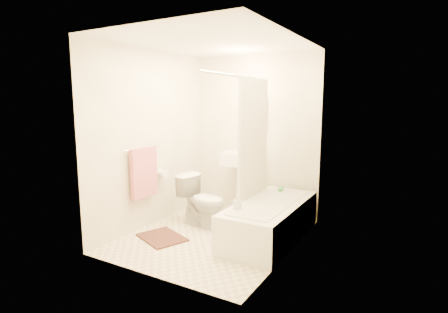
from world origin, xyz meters
The scene contains 17 objects.
floor centered at (0.00, 0.00, 0.00)m, with size 2.40×2.40×0.00m, color beige.
ceiling centered at (0.00, 0.00, 2.40)m, with size 2.40×2.40×0.00m, color white.
wall_back centered at (0.00, 1.20, 1.20)m, with size 2.00×0.02×2.40m, color beige.
wall_left centered at (-1.00, 0.00, 1.20)m, with size 0.02×2.40×2.40m, color beige.
wall_right centered at (1.00, 0.00, 1.20)m, with size 0.02×2.40×2.40m, color beige.
mirror centered at (0.00, 1.18, 1.50)m, with size 0.40×0.03×0.55m, color white.
curtain_rod centered at (0.30, 0.10, 2.00)m, with size 0.03×0.03×1.70m, color silver.
shower_curtain centered at (0.30, 0.50, 1.22)m, with size 0.04×0.80×1.55m, color silver.
towel_bar centered at (-0.96, -0.25, 1.10)m, with size 0.02×0.02×0.60m, color silver.
towel centered at (-0.93, -0.25, 0.78)m, with size 0.06×0.45×0.66m, color #CC7266.
toilet_paper centered at (-0.93, 0.12, 0.70)m, with size 0.12×0.12×0.11m, color white.
toilet centered at (-0.35, 0.27, 0.35)m, with size 0.40×0.71×0.69m, color white.
sink centered at (-0.10, 0.95, 0.53)m, with size 0.54×0.43×1.05m, color white, non-canonical shape.
bathtub centered at (0.64, 0.30, 0.23)m, with size 0.72×1.64×0.46m, color white, non-canonical shape.
bath_mat centered at (-0.54, -0.39, 0.01)m, with size 0.59×0.45×0.02m, color #472719.
soap_bottle centered at (0.41, -0.16, 0.55)m, with size 0.08×0.08×0.18m, color white.
scrub_brush centered at (0.54, 0.93, 0.48)m, with size 0.05×0.18×0.04m, color green.
Camera 1 is at (2.23, -3.64, 1.70)m, focal length 28.00 mm.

